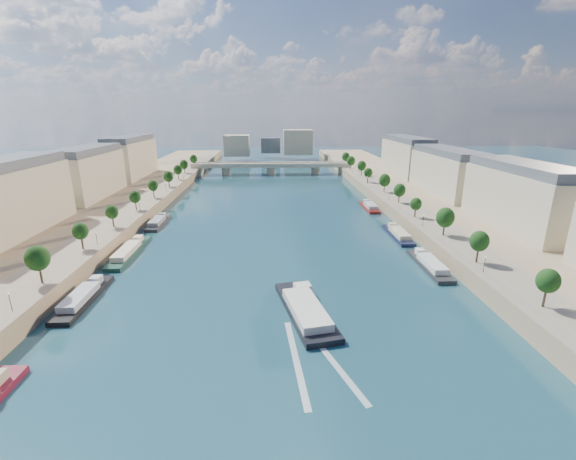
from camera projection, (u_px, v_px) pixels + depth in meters
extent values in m
plane|color=#0C2B35|center=(272.00, 229.00, 147.79)|extent=(700.00, 700.00, 0.00)
cube|color=#9E8460|center=(80.00, 226.00, 143.95)|extent=(44.00, 520.00, 5.00)
cube|color=#9E8460|center=(456.00, 221.00, 150.14)|extent=(44.00, 520.00, 5.00)
cube|color=gray|center=(120.00, 219.00, 143.84)|extent=(14.00, 520.00, 0.10)
cube|color=gray|center=(419.00, 215.00, 148.74)|extent=(14.00, 520.00, 0.10)
cylinder|color=#382B1E|center=(33.00, 279.00, 88.04)|extent=(0.50, 0.50, 3.82)
ellipsoid|color=#173311|center=(30.00, 264.00, 86.98)|extent=(4.80, 4.80, 5.52)
cylinder|color=#382B1E|center=(82.00, 244.00, 110.94)|extent=(0.50, 0.50, 3.82)
ellipsoid|color=#173311|center=(80.00, 232.00, 109.87)|extent=(4.80, 4.80, 5.52)
cylinder|color=#382B1E|center=(114.00, 221.00, 133.83)|extent=(0.50, 0.50, 3.82)
ellipsoid|color=#173311|center=(113.00, 211.00, 132.77)|extent=(4.80, 4.80, 5.52)
cylinder|color=#382B1E|center=(137.00, 205.00, 156.73)|extent=(0.50, 0.50, 3.82)
ellipsoid|color=#173311|center=(136.00, 196.00, 155.66)|extent=(4.80, 4.80, 5.52)
cylinder|color=#382B1E|center=(154.00, 193.00, 179.62)|extent=(0.50, 0.50, 3.82)
ellipsoid|color=#173311|center=(153.00, 185.00, 178.55)|extent=(4.80, 4.80, 5.52)
cylinder|color=#382B1E|center=(167.00, 184.00, 202.51)|extent=(0.50, 0.50, 3.82)
ellipsoid|color=#173311|center=(166.00, 177.00, 201.45)|extent=(4.80, 4.80, 5.52)
cylinder|color=#382B1E|center=(177.00, 176.00, 225.41)|extent=(0.50, 0.50, 3.82)
ellipsoid|color=#173311|center=(177.00, 170.00, 224.34)|extent=(4.80, 4.80, 5.52)
cylinder|color=#382B1E|center=(186.00, 170.00, 248.30)|extent=(0.50, 0.50, 3.82)
ellipsoid|color=#173311|center=(185.00, 165.00, 247.23)|extent=(4.80, 4.80, 5.52)
cylinder|color=#382B1E|center=(193.00, 165.00, 271.19)|extent=(0.50, 0.50, 3.82)
ellipsoid|color=#173311|center=(193.00, 160.00, 270.13)|extent=(4.80, 4.80, 5.52)
cylinder|color=#382B1E|center=(546.00, 301.00, 77.51)|extent=(0.50, 0.50, 3.82)
ellipsoid|color=#173311|center=(550.00, 285.00, 76.45)|extent=(4.80, 4.80, 5.52)
cylinder|color=#382B1E|center=(483.00, 258.00, 100.41)|extent=(0.50, 0.50, 3.82)
ellipsoid|color=#173311|center=(485.00, 245.00, 99.34)|extent=(4.80, 4.80, 5.52)
cylinder|color=#382B1E|center=(444.00, 230.00, 123.30)|extent=(0.50, 0.50, 3.82)
ellipsoid|color=#173311|center=(445.00, 220.00, 122.23)|extent=(4.80, 4.80, 5.52)
cylinder|color=#382B1E|center=(416.00, 212.00, 146.19)|extent=(0.50, 0.50, 3.82)
ellipsoid|color=#173311|center=(417.00, 202.00, 145.13)|extent=(4.80, 4.80, 5.52)
cylinder|color=#382B1E|center=(397.00, 198.00, 169.09)|extent=(0.50, 0.50, 3.82)
ellipsoid|color=#173311|center=(397.00, 190.00, 168.02)|extent=(4.80, 4.80, 5.52)
cylinder|color=#382B1E|center=(382.00, 188.00, 191.98)|extent=(0.50, 0.50, 3.82)
ellipsoid|color=#173311|center=(382.00, 180.00, 190.91)|extent=(4.80, 4.80, 5.52)
cylinder|color=#382B1E|center=(370.00, 179.00, 214.87)|extent=(0.50, 0.50, 3.82)
ellipsoid|color=#173311|center=(370.00, 173.00, 213.81)|extent=(4.80, 4.80, 5.52)
cylinder|color=#382B1E|center=(360.00, 173.00, 237.77)|extent=(0.50, 0.50, 3.82)
ellipsoid|color=#173311|center=(360.00, 167.00, 236.70)|extent=(4.80, 4.80, 5.52)
cylinder|color=#382B1E|center=(352.00, 167.00, 260.66)|extent=(0.50, 0.50, 3.82)
ellipsoid|color=#173311|center=(352.00, 162.00, 259.59)|extent=(4.80, 4.80, 5.52)
cylinder|color=#382B1E|center=(345.00, 163.00, 283.56)|extent=(0.50, 0.50, 3.82)
ellipsoid|color=#173311|center=(346.00, 158.00, 282.49)|extent=(4.80, 4.80, 5.52)
cylinder|color=black|center=(11.00, 303.00, 76.68)|extent=(0.14, 0.14, 4.00)
sphere|color=#FFE5B2|center=(8.00, 293.00, 76.06)|extent=(0.36, 0.36, 0.36)
cylinder|color=black|center=(97.00, 239.00, 114.84)|extent=(0.14, 0.14, 4.00)
sphere|color=#FFE5B2|center=(96.00, 232.00, 114.21)|extent=(0.36, 0.36, 0.36)
cylinder|color=black|center=(140.00, 207.00, 152.99)|extent=(0.14, 0.14, 4.00)
sphere|color=#FFE5B2|center=(139.00, 202.00, 152.37)|extent=(0.36, 0.36, 0.36)
cylinder|color=black|center=(166.00, 188.00, 191.15)|extent=(0.14, 0.14, 4.00)
sphere|color=#FFE5B2|center=(165.00, 184.00, 190.52)|extent=(0.36, 0.36, 0.36)
cylinder|color=black|center=(183.00, 175.00, 229.30)|extent=(0.14, 0.14, 4.00)
sphere|color=#FFE5B2|center=(183.00, 171.00, 228.68)|extent=(0.36, 0.36, 0.36)
cylinder|color=black|center=(484.00, 265.00, 95.50)|extent=(0.14, 0.14, 4.00)
sphere|color=#FFE5B2|center=(486.00, 257.00, 94.88)|extent=(0.36, 0.36, 0.36)
cylinder|color=black|center=(423.00, 221.00, 133.66)|extent=(0.14, 0.14, 4.00)
sphere|color=#FFE5B2|center=(424.00, 215.00, 133.04)|extent=(0.36, 0.36, 0.36)
cylinder|color=black|center=(389.00, 196.00, 171.82)|extent=(0.14, 0.14, 4.00)
sphere|color=#FFE5B2|center=(389.00, 192.00, 171.19)|extent=(0.36, 0.36, 0.36)
cylinder|color=black|center=(367.00, 181.00, 209.97)|extent=(0.14, 0.14, 4.00)
sphere|color=#FFE5B2|center=(368.00, 177.00, 209.35)|extent=(0.36, 0.36, 0.36)
cylinder|color=black|center=(352.00, 170.00, 248.13)|extent=(0.14, 0.14, 4.00)
sphere|color=#FFE5B2|center=(353.00, 167.00, 247.50)|extent=(0.36, 0.36, 0.36)
cube|color=#B9AC8E|center=(7.00, 204.00, 123.46)|extent=(16.00, 52.00, 20.00)
cube|color=#B9AC8E|center=(89.00, 175.00, 178.79)|extent=(16.00, 52.00, 20.00)
cube|color=#474C54|center=(85.00, 150.00, 175.34)|extent=(14.72, 50.44, 3.20)
cube|color=#B9AC8E|center=(131.00, 160.00, 234.12)|extent=(16.00, 52.00, 20.00)
cube|color=#474C54|center=(129.00, 140.00, 230.67)|extent=(14.72, 50.44, 3.20)
cube|color=#B9AC8E|center=(522.00, 199.00, 130.77)|extent=(16.00, 52.00, 20.00)
cube|color=#474C54|center=(528.00, 165.00, 127.33)|extent=(14.72, 50.44, 3.20)
cube|color=#B9AC8E|center=(447.00, 173.00, 186.10)|extent=(16.00, 52.00, 20.00)
cube|color=#474C54|center=(450.00, 148.00, 182.65)|extent=(14.72, 50.44, 3.20)
cube|color=#B9AC8E|center=(406.00, 158.00, 241.43)|extent=(16.00, 52.00, 20.00)
cube|color=#474C54|center=(408.00, 139.00, 237.98)|extent=(14.72, 50.44, 3.20)
cube|color=#B9AC8E|center=(237.00, 145.00, 342.66)|extent=(22.00, 18.00, 18.00)
cube|color=#B9AC8E|center=(298.00, 142.00, 353.97)|extent=(26.00, 20.00, 22.00)
cube|color=#474C54|center=(271.00, 145.00, 368.39)|extent=(18.00, 16.00, 14.00)
cube|color=#C1B79E|center=(271.00, 165.00, 275.27)|extent=(112.00, 11.00, 2.20)
cube|color=#C1B79E|center=(271.00, 164.00, 270.05)|extent=(112.00, 0.80, 0.90)
cube|color=#C1B79E|center=(271.00, 162.00, 279.59)|extent=(112.00, 0.80, 0.90)
cylinder|color=#C1B79E|center=(226.00, 171.00, 274.99)|extent=(6.40, 6.40, 5.00)
cylinder|color=#C1B79E|center=(271.00, 170.00, 276.36)|extent=(6.40, 6.40, 5.00)
cylinder|color=#C1B79E|center=(315.00, 170.00, 277.74)|extent=(6.40, 6.40, 5.00)
cube|color=#C1B79E|center=(198.00, 171.00, 274.13)|extent=(6.00, 12.00, 5.00)
cube|color=#C1B79E|center=(343.00, 170.00, 278.60)|extent=(6.00, 12.00, 5.00)
cube|color=black|center=(305.00, 311.00, 86.72)|extent=(13.27, 28.66, 1.97)
cube|color=silver|center=(306.00, 309.00, 84.05)|extent=(9.94, 18.90, 1.78)
cube|color=silver|center=(302.00, 288.00, 94.07)|extent=(4.53, 4.04, 1.80)
cube|color=silver|center=(296.00, 360.00, 70.47)|extent=(3.26, 26.01, 0.04)
cube|color=silver|center=(331.00, 359.00, 70.75)|extent=(9.41, 25.03, 0.04)
cube|color=black|center=(84.00, 299.00, 92.39)|extent=(5.00, 24.26, 1.80)
cube|color=#B0B4BD|center=(79.00, 297.00, 90.04)|extent=(4.10, 13.34, 1.60)
cube|color=#B0B4BD|center=(96.00, 280.00, 98.80)|extent=(2.50, 2.91, 1.80)
cube|color=#1B4336|center=(130.00, 253.00, 122.47)|extent=(5.00, 29.84, 1.80)
cube|color=beige|center=(126.00, 251.00, 119.69)|extent=(4.10, 16.41, 1.60)
cube|color=beige|center=(138.00, 239.00, 130.48)|extent=(2.50, 3.58, 1.80)
cube|color=#2B2B2E|center=(158.00, 224.00, 153.95)|extent=(5.00, 21.57, 1.80)
cube|color=gray|center=(157.00, 221.00, 151.80)|extent=(4.10, 11.86, 1.60)
cube|color=gray|center=(162.00, 215.00, 159.59)|extent=(2.50, 2.59, 1.80)
cube|color=#2B2B2E|center=(429.00, 266.00, 111.99)|extent=(5.00, 24.43, 1.80)
cube|color=white|center=(432.00, 263.00, 109.62)|extent=(4.10, 13.44, 1.60)
cube|color=white|center=(420.00, 252.00, 118.45)|extent=(2.50, 2.93, 1.80)
cube|color=#1B1E3B|center=(398.00, 236.00, 139.43)|extent=(5.00, 23.67, 1.80)
cube|color=beige|center=(400.00, 233.00, 137.12)|extent=(4.10, 13.02, 1.60)
cube|color=beige|center=(392.00, 225.00, 145.67)|extent=(2.50, 2.84, 1.80)
cube|color=maroon|center=(369.00, 208.00, 178.90)|extent=(5.00, 20.52, 1.80)
cube|color=#B3BAC0|center=(371.00, 205.00, 176.83)|extent=(4.10, 11.28, 1.60)
cube|color=#B3BAC0|center=(367.00, 201.00, 184.24)|extent=(2.50, 2.46, 1.80)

